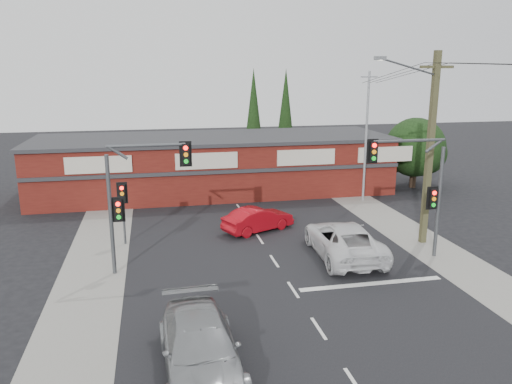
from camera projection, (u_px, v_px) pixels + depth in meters
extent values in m
plane|color=black|center=(285.00, 277.00, 22.40)|extent=(120.00, 120.00, 0.00)
cube|color=black|center=(261.00, 241.00, 27.15)|extent=(14.00, 70.00, 0.01)
cube|color=gray|center=(98.00, 252.00, 25.45)|extent=(3.00, 70.00, 0.02)
cube|color=gray|center=(404.00, 231.00, 28.84)|extent=(3.00, 70.00, 0.02)
cube|color=silver|center=(371.00, 284.00, 21.67)|extent=(6.50, 0.35, 0.01)
imported|color=silver|center=(344.00, 240.00, 24.71)|extent=(3.18, 6.33, 1.72)
imported|color=gray|center=(200.00, 348.00, 15.16)|extent=(2.48, 5.78, 1.66)
imported|color=#A80A13|center=(258.00, 219.00, 28.69)|extent=(4.46, 3.12, 1.39)
cube|color=silver|center=(355.00, 384.00, 14.76)|extent=(0.12, 1.60, 0.01)
cube|color=silver|center=(319.00, 328.00, 17.92)|extent=(0.12, 1.60, 0.01)
cube|color=silver|center=(293.00, 290.00, 21.08)|extent=(0.12, 1.60, 0.01)
cube|color=silver|center=(274.00, 261.00, 24.24)|extent=(0.12, 1.60, 0.01)
cube|color=silver|center=(260.00, 239.00, 27.40)|extent=(0.12, 1.60, 0.01)
cube|color=silver|center=(248.00, 222.00, 30.56)|extent=(0.12, 1.60, 0.01)
cube|color=silver|center=(239.00, 207.00, 33.72)|extent=(0.12, 1.60, 0.01)
cube|color=silver|center=(231.00, 196.00, 36.88)|extent=(0.12, 1.60, 0.01)
cube|color=silver|center=(225.00, 186.00, 40.03)|extent=(0.12, 1.60, 0.01)
cube|color=silver|center=(219.00, 177.00, 43.19)|extent=(0.12, 1.60, 0.01)
cube|color=#521510|center=(214.00, 165.00, 37.88)|extent=(26.00, 8.00, 4.00)
cube|color=#2D2D30|center=(214.00, 138.00, 37.38)|extent=(26.40, 8.40, 0.25)
cube|color=beige|center=(99.00, 165.00, 32.18)|extent=(4.20, 0.12, 1.10)
cube|color=beige|center=(207.00, 161.00, 33.57)|extent=(4.20, 0.12, 1.10)
cube|color=beige|center=(306.00, 157.00, 34.97)|extent=(4.20, 0.12, 1.10)
cube|color=beige|center=(385.00, 154.00, 36.16)|extent=(4.20, 0.12, 1.10)
cube|color=#2D2D30|center=(222.00, 172.00, 33.91)|extent=(26.00, 0.15, 0.25)
cylinder|color=#2D2116|center=(413.00, 176.00, 39.33)|extent=(0.50, 0.50, 1.80)
sphere|color=black|center=(415.00, 147.00, 38.79)|extent=(4.60, 4.60, 4.60)
sphere|color=black|center=(425.00, 154.00, 40.20)|extent=(3.40, 3.40, 3.40)
sphere|color=black|center=(391.00, 156.00, 40.07)|extent=(2.80, 2.80, 2.80)
cylinder|color=#2D2116|center=(254.00, 160.00, 45.67)|extent=(0.24, 0.24, 2.00)
cone|color=black|center=(254.00, 111.00, 44.60)|extent=(1.80, 1.80, 7.50)
cylinder|color=#2D2116|center=(285.00, 156.00, 48.27)|extent=(0.24, 0.24, 2.00)
cone|color=black|center=(286.00, 109.00, 47.20)|extent=(1.80, 1.80, 7.50)
cylinder|color=#47494C|center=(111.00, 216.00, 22.15)|extent=(0.18, 0.18, 5.50)
cylinder|color=#47494C|center=(146.00, 145.00, 21.75)|extent=(3.40, 0.14, 0.14)
cylinder|color=#47494C|center=(118.00, 153.00, 21.59)|extent=(0.82, 0.14, 0.63)
cube|color=black|center=(186.00, 154.00, 22.20)|extent=(0.32, 0.22, 0.95)
cube|color=black|center=(186.00, 154.00, 22.26)|extent=(0.55, 0.04, 1.15)
cylinder|color=#FF0C07|center=(186.00, 148.00, 22.00)|extent=(0.20, 0.06, 0.20)
cylinder|color=orange|center=(186.00, 155.00, 22.07)|extent=(0.20, 0.06, 0.20)
cylinder|color=#0CE526|center=(186.00, 161.00, 22.15)|extent=(0.20, 0.06, 0.20)
cube|color=black|center=(119.00, 210.00, 22.16)|extent=(0.32, 0.22, 0.95)
cube|color=black|center=(119.00, 209.00, 22.23)|extent=(0.55, 0.04, 1.15)
cylinder|color=#FF0C07|center=(118.00, 204.00, 21.97)|extent=(0.20, 0.06, 0.20)
cylinder|color=orange|center=(118.00, 211.00, 22.04)|extent=(0.20, 0.06, 0.20)
cylinder|color=#0CE526|center=(119.00, 217.00, 22.11)|extent=(0.20, 0.06, 0.20)
cylinder|color=#47494C|center=(439.00, 203.00, 24.29)|extent=(0.18, 0.18, 5.50)
cylinder|color=#47494C|center=(409.00, 141.00, 23.19)|extent=(3.60, 0.14, 0.14)
cylinder|color=#47494C|center=(433.00, 146.00, 23.52)|extent=(0.82, 0.14, 0.63)
cube|color=black|center=(373.00, 151.00, 22.94)|extent=(0.32, 0.22, 0.95)
cube|color=black|center=(372.00, 151.00, 23.01)|extent=(0.55, 0.04, 1.15)
cylinder|color=#FF0C07|center=(375.00, 145.00, 22.75)|extent=(0.20, 0.06, 0.20)
cylinder|color=orange|center=(374.00, 152.00, 22.82)|extent=(0.20, 0.06, 0.20)
cylinder|color=#0CE526|center=(374.00, 158.00, 22.89)|extent=(0.20, 0.06, 0.20)
cube|color=black|center=(433.00, 198.00, 24.16)|extent=(0.32, 0.22, 0.95)
cube|color=black|center=(432.00, 198.00, 24.23)|extent=(0.55, 0.04, 1.15)
cylinder|color=#FF0C07|center=(435.00, 193.00, 23.96)|extent=(0.20, 0.06, 0.20)
cylinder|color=orange|center=(434.00, 199.00, 24.04)|extent=(0.20, 0.06, 0.20)
cylinder|color=#0CE526|center=(433.00, 205.00, 24.11)|extent=(0.20, 0.06, 0.20)
cylinder|color=#47494C|center=(124.00, 217.00, 26.31)|extent=(0.12, 0.12, 3.00)
cube|color=black|center=(122.00, 193.00, 26.00)|extent=(0.32, 0.22, 0.95)
cube|color=black|center=(122.00, 193.00, 26.07)|extent=(0.55, 0.04, 1.15)
cylinder|color=#FF0C07|center=(122.00, 188.00, 25.81)|extent=(0.20, 0.06, 0.20)
cylinder|color=orange|center=(122.00, 194.00, 25.88)|extent=(0.20, 0.06, 0.20)
cylinder|color=#0CE526|center=(122.00, 199.00, 25.95)|extent=(0.20, 0.06, 0.20)
cube|color=#4E4A2C|center=(430.00, 151.00, 25.75)|extent=(0.30, 0.30, 10.00)
cube|color=#4E4A2C|center=(437.00, 67.00, 24.76)|extent=(1.80, 0.14, 0.14)
cylinder|color=#47494C|center=(409.00, 67.00, 24.29)|extent=(3.23, 0.39, 0.89)
cube|color=slate|center=(380.00, 58.00, 23.74)|extent=(0.55, 0.25, 0.18)
cylinder|color=silver|center=(380.00, 60.00, 23.76)|extent=(0.28, 0.28, 0.05)
cylinder|color=gray|center=(366.00, 138.00, 34.53)|extent=(0.16, 0.16, 9.00)
cube|color=gray|center=(369.00, 77.00, 33.55)|extent=(1.20, 0.10, 0.10)
cylinder|color=black|center=(388.00, 74.00, 29.06)|extent=(0.73, 9.01, 1.22)
cylinder|color=black|center=(398.00, 74.00, 29.18)|extent=(0.52, 9.00, 1.22)
cylinder|color=black|center=(407.00, 74.00, 29.30)|extent=(0.31, 9.00, 1.22)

